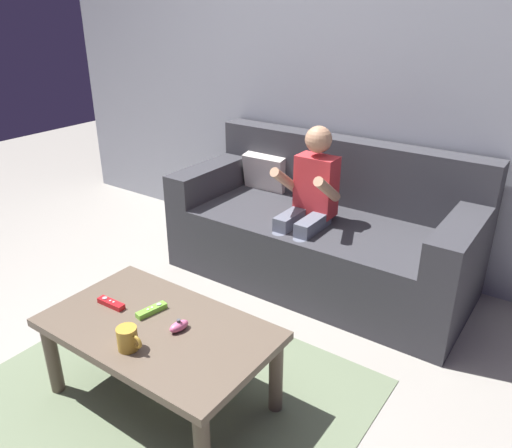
# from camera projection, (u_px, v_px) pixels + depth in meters

# --- Properties ---
(ground_plane) EXTENTS (9.32, 9.32, 0.00)m
(ground_plane) POSITION_uv_depth(u_px,v_px,m) (111.00, 397.00, 2.24)
(ground_plane) COLOR #9E998E
(wall_back) EXTENTS (4.66, 0.05, 2.50)m
(wall_back) POSITION_uv_depth(u_px,v_px,m) (326.00, 65.00, 3.14)
(wall_back) COLOR #999EA8
(wall_back) RESTS_ON ground
(couch) EXTENTS (1.81, 0.80, 0.84)m
(couch) POSITION_uv_depth(u_px,v_px,m) (322.00, 233.00, 3.11)
(couch) COLOR #38383D
(couch) RESTS_ON ground
(person_seated_on_couch) EXTENTS (0.33, 0.40, 0.99)m
(person_seated_on_couch) POSITION_uv_depth(u_px,v_px,m) (308.00, 202.00, 2.87)
(person_seated_on_couch) COLOR slate
(person_seated_on_couch) RESTS_ON ground
(coffee_table) EXTENTS (0.97, 0.57, 0.39)m
(coffee_table) POSITION_uv_depth(u_px,v_px,m) (159.00, 337.00, 2.10)
(coffee_table) COLOR brown
(coffee_table) RESTS_ON ground
(area_rug) EXTENTS (1.63, 1.41, 0.01)m
(area_rug) POSITION_uv_depth(u_px,v_px,m) (165.00, 398.00, 2.23)
(area_rug) COLOR #6B7A5B
(area_rug) RESTS_ON ground
(game_remote_red_near_edge) EXTENTS (0.14, 0.04, 0.03)m
(game_remote_red_near_edge) POSITION_uv_depth(u_px,v_px,m) (111.00, 303.00, 2.20)
(game_remote_red_near_edge) COLOR red
(game_remote_red_near_edge) RESTS_ON coffee_table
(nunchuk_pink) EXTENTS (0.06, 0.10, 0.05)m
(nunchuk_pink) POSITION_uv_depth(u_px,v_px,m) (179.00, 326.00, 2.03)
(nunchuk_pink) COLOR pink
(nunchuk_pink) RESTS_ON coffee_table
(game_remote_lime_far_corner) EXTENTS (0.06, 0.14, 0.03)m
(game_remote_lime_far_corner) POSITION_uv_depth(u_px,v_px,m) (152.00, 310.00, 2.15)
(game_remote_lime_far_corner) COLOR #72C638
(game_remote_lime_far_corner) RESTS_ON coffee_table
(coffee_mug) EXTENTS (0.12, 0.08, 0.09)m
(coffee_mug) POSITION_uv_depth(u_px,v_px,m) (128.00, 339.00, 1.91)
(coffee_mug) COLOR #B78C2D
(coffee_mug) RESTS_ON coffee_table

